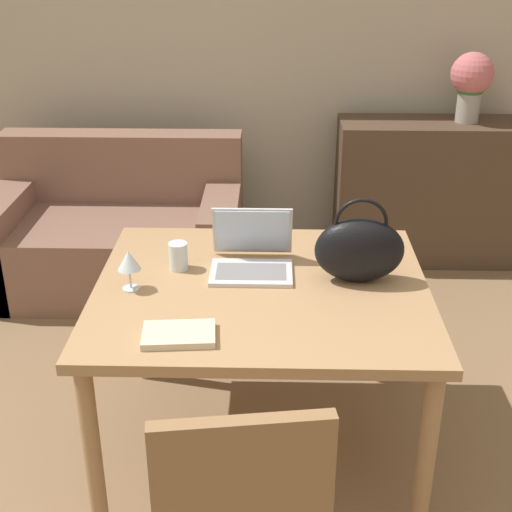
% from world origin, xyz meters
% --- Properties ---
extents(wall_back, '(10.00, 0.06, 2.70)m').
position_xyz_m(wall_back, '(0.00, 2.70, 1.35)').
color(wall_back, '#BCB29E').
rests_on(wall_back, ground_plane).
extents(dining_table, '(1.22, 1.06, 0.73)m').
position_xyz_m(dining_table, '(0.15, 0.56, 0.65)').
color(dining_table, '#A87F56').
rests_on(dining_table, ground_plane).
extents(couch, '(1.42, 0.85, 0.82)m').
position_xyz_m(couch, '(-0.71, 2.01, 0.28)').
color(couch, '#7F5B4C').
rests_on(couch, ground_plane).
extents(sideboard, '(1.11, 0.40, 0.87)m').
position_xyz_m(sideboard, '(1.13, 2.39, 0.44)').
color(sideboard, '#4C3828').
rests_on(sideboard, ground_plane).
extents(laptop, '(0.31, 0.29, 0.22)m').
position_xyz_m(laptop, '(0.11, 0.72, 0.79)').
color(laptop, silver).
rests_on(laptop, dining_table).
extents(drinking_glass, '(0.07, 0.07, 0.11)m').
position_xyz_m(drinking_glass, '(-0.17, 0.69, 0.78)').
color(drinking_glass, silver).
rests_on(drinking_glass, dining_table).
extents(wine_glass, '(0.08, 0.08, 0.15)m').
position_xyz_m(wine_glass, '(-0.32, 0.52, 0.84)').
color(wine_glass, silver).
rests_on(wine_glass, dining_table).
extents(handbag, '(0.33, 0.14, 0.33)m').
position_xyz_m(handbag, '(0.50, 0.61, 0.86)').
color(handbag, black).
rests_on(handbag, dining_table).
extents(flower_vase, '(0.24, 0.24, 0.40)m').
position_xyz_m(flower_vase, '(1.32, 2.40, 1.11)').
color(flower_vase, '#9E998E').
rests_on(flower_vase, sideboard).
extents(book, '(0.24, 0.17, 0.02)m').
position_xyz_m(book, '(-0.11, 0.19, 0.74)').
color(book, beige).
rests_on(book, dining_table).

